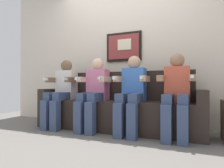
{
  "coord_description": "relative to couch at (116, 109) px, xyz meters",
  "views": [
    {
      "loc": [
        1.11,
        -2.47,
        0.67
      ],
      "look_at": [
        0.0,
        0.15,
        0.7
      ],
      "focal_mm": 31.38,
      "sensor_mm": 36.0,
      "label": 1
    }
  ],
  "objects": [
    {
      "name": "person_right_center",
      "position": [
        0.3,
        -0.17,
        0.29
      ],
      "size": [
        0.46,
        0.56,
        1.11
      ],
      "color": "#3F72CC",
      "rests_on": "ground_plane"
    },
    {
      "name": "couch",
      "position": [
        0.0,
        0.0,
        0.0
      ],
      "size": [
        2.53,
        0.58,
        0.9
      ],
      "color": "#2D231E",
      "rests_on": "ground_plane"
    },
    {
      "name": "person_rightmost",
      "position": [
        0.9,
        -0.17,
        0.29
      ],
      "size": [
        0.46,
        0.56,
        1.11
      ],
      "color": "#D8593F",
      "rests_on": "ground_plane"
    },
    {
      "name": "back_wall_assembly",
      "position": [
        -0.0,
        0.44,
        0.99
      ],
      "size": [
        4.93,
        0.1,
        2.6
      ],
      "color": "beige",
      "rests_on": "ground_plane"
    },
    {
      "name": "person_leftmost",
      "position": [
        -0.9,
        -0.17,
        0.29
      ],
      "size": [
        0.46,
        0.56,
        1.11
      ],
      "color": "white",
      "rests_on": "ground_plane"
    },
    {
      "name": "person_left_center",
      "position": [
        -0.3,
        -0.17,
        0.29
      ],
      "size": [
        0.46,
        0.56,
        1.11
      ],
      "color": "pink",
      "rests_on": "ground_plane"
    },
    {
      "name": "ground_plane",
      "position": [
        0.0,
        -0.33,
        -0.31
      ],
      "size": [
        6.41,
        6.41,
        0.0
      ],
      "primitive_type": "plane",
      "color": "#66605B"
    }
  ]
}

